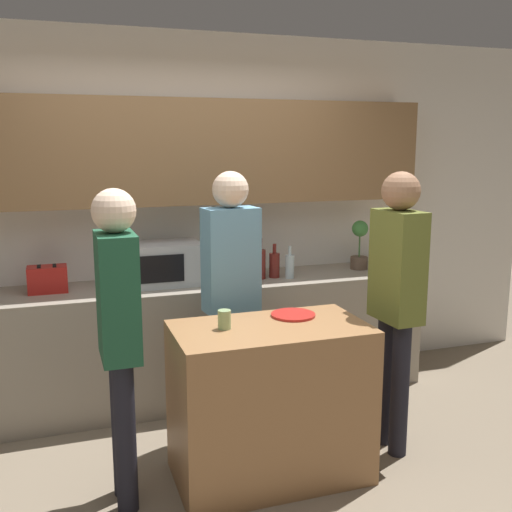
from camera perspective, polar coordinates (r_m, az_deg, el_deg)
name	(u,v)px	position (r m, az deg, el deg)	size (l,w,h in m)	color
ground_plane	(245,499)	(3.48, -1.04, -22.16)	(14.00, 14.00, 0.00)	#7F705B
back_wall	(177,191)	(4.55, -7.49, 6.18)	(6.40, 0.40, 2.70)	silver
back_counter	(188,341)	(4.51, -6.47, -8.07)	(3.60, 0.62, 0.89)	gray
kitchen_island	(270,402)	(3.49, 1.35, -13.71)	(1.08, 0.61, 0.89)	#996B42
microwave	(164,263)	(4.37, -8.75, -0.68)	(0.52, 0.39, 0.30)	#B7BABC
toaster	(48,279)	(4.33, -19.24, -2.10)	(0.26, 0.16, 0.18)	#B21E19
potted_plant	(359,245)	(4.88, 9.83, 1.06)	(0.14, 0.14, 0.40)	brown
bottle_0	(250,266)	(4.45, -0.61, -0.92)	(0.09, 0.09, 0.28)	black
bottle_1	(260,263)	(4.48, 0.42, -0.71)	(0.08, 0.08, 0.31)	maroon
bottle_2	(274,265)	(4.53, 1.76, -0.83)	(0.08, 0.08, 0.26)	maroon
bottle_3	(290,266)	(4.51, 3.23, -0.95)	(0.07, 0.07, 0.24)	silver
plate_on_island	(293,315)	(3.52, 3.55, -5.61)	(0.26, 0.26, 0.01)	red
cup_0	(224,320)	(3.27, -3.03, -6.06)	(0.07, 0.07, 0.11)	#91AE73
person_left	(231,281)	(3.80, -2.38, -2.38)	(0.36, 0.23, 1.72)	black
person_center	(397,288)	(3.68, 13.24, -2.97)	(0.23, 0.35, 1.73)	black
person_right	(119,322)	(3.12, -12.94, -6.16)	(0.22, 0.34, 1.68)	black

